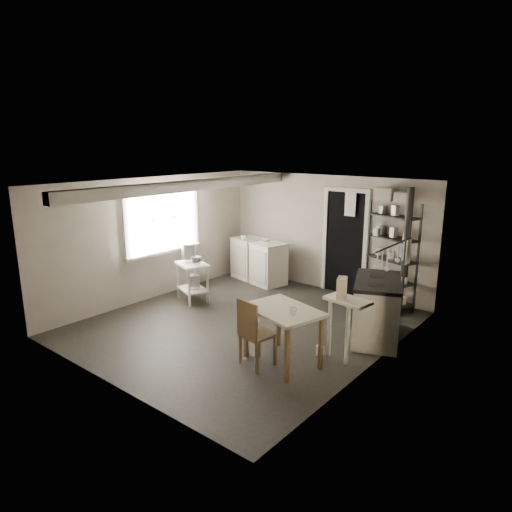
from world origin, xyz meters
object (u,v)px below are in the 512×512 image
Objects in this scene: base_cabinets at (258,260)px; chair at (258,331)px; prep_table at (193,280)px; stove at (376,311)px; work_table at (282,337)px; flour_sack at (371,296)px; shelf_rack at (392,256)px; stockpot at (189,251)px.

chair reaches higher than base_cabinets.
prep_table is 0.62× the size of stove.
work_table reaches higher than prep_table.
flour_sack is at bearing 95.17° from chair.
stove is at bearing -61.98° from flour_sack.
stove reaches higher than prep_table.
base_cabinets is 2.67m from flour_sack.
base_cabinets is at bearing 136.25° from stove.
work_table is (2.63, -2.76, -0.08)m from base_cabinets.
stove is 1.66m from work_table.
chair reaches higher than flour_sack.
shelf_rack reaches higher than work_table.
stockpot is at bearing 164.99° from chair.
base_cabinets is 3.81m from work_table.
shelf_rack is 3.07m from work_table.
stockpot reaches higher than prep_table.
shelf_rack is 2.06× the size of chair.
work_table is (2.78, -0.97, -0.02)m from prep_table.
shelf_rack is at bearing 82.59° from stove.
prep_table is 1.61× the size of flour_sack.
shelf_rack reaches higher than stockpot.
work_table is at bearing -19.28° from stockpot.
base_cabinets is at bearing 138.91° from chair.
prep_table is at bearing -125.09° from shelf_rack.
stove is 1.16× the size of work_table.
stove is 2.59× the size of flour_sack.
base_cabinets reaches higher than flour_sack.
stove is 1.98m from chair.
work_table is at bearing -135.53° from stove.
work_table is 2.67m from flour_sack.
stove is at bearing -53.53° from shelf_rack.
prep_table is 0.54× the size of base_cabinets.
stockpot is 3.44m from flour_sack.
base_cabinets is 2.98× the size of flour_sack.
prep_table is at bearing 164.74° from chair.
stove is 1.27× the size of chair.
stove reaches higher than work_table.
flour_sack is at bearing 89.38° from work_table.
chair is (-0.23, -0.24, 0.10)m from work_table.
stove is at bearing 8.34° from stockpot.
stockpot reaches higher than work_table.
shelf_rack is 3.32m from chair.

